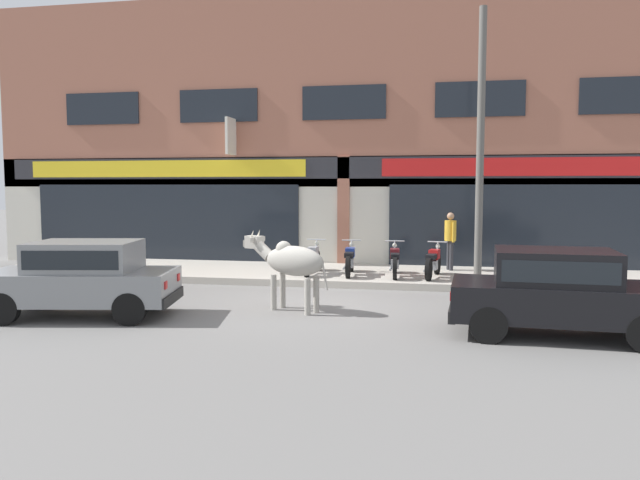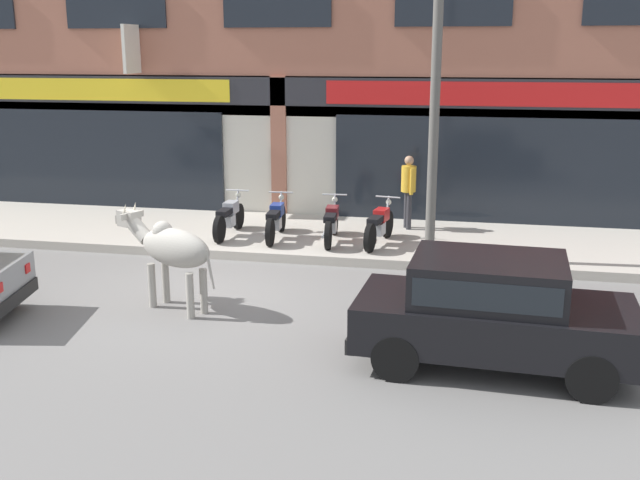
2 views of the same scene
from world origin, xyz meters
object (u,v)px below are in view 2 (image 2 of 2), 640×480
at_px(motorcycle_2, 331,223).
at_px(motorcycle_3, 379,225).
at_px(cow, 171,248).
at_px(utility_pole, 436,83).
at_px(motorcycle_0, 229,218).
at_px(pedestrian, 408,184).
at_px(car_0, 492,307).
at_px(motorcycle_1, 276,220).

relative_size(motorcycle_2, motorcycle_3, 1.01).
bearing_deg(cow, motorcycle_3, 55.30).
xyz_separation_m(motorcycle_3, utility_pole, (1.06, -0.85, 2.85)).
relative_size(motorcycle_0, motorcycle_3, 1.00).
bearing_deg(utility_pole, motorcycle_3, 141.33).
bearing_deg(pedestrian, motorcycle_3, -106.48).
distance_m(cow, motorcycle_3, 4.88).
relative_size(car_0, motorcycle_3, 2.04).
distance_m(pedestrian, utility_pole, 3.30).
bearing_deg(motorcycle_0, motorcycle_1, -1.93).
bearing_deg(motorcycle_2, cow, -113.91).
bearing_deg(motorcycle_3, cow, -124.70).
bearing_deg(motorcycle_2, pedestrian, 45.66).
bearing_deg(motorcycle_2, motorcycle_3, -1.75).
relative_size(motorcycle_2, utility_pole, 0.28).
bearing_deg(motorcycle_3, utility_pole, -38.67).
distance_m(car_0, motorcycle_1, 6.83).
distance_m(cow, motorcycle_0, 4.13).
xyz_separation_m(car_0, motorcycle_0, (-5.29, 5.37, -0.25)).
bearing_deg(motorcycle_1, pedestrian, 28.80).
height_order(cow, car_0, cow).
xyz_separation_m(motorcycle_1, utility_pole, (3.22, -0.90, 2.85)).
distance_m(motorcycle_3, utility_pole, 3.15).
bearing_deg(car_0, motorcycle_2, 120.16).
relative_size(pedestrian, utility_pole, 0.25).
bearing_deg(motorcycle_2, car_0, -59.84).
bearing_deg(pedestrian, motorcycle_2, -134.34).
relative_size(car_0, utility_pole, 0.57).
xyz_separation_m(cow, motorcycle_0, (-0.42, 4.09, -0.44)).
bearing_deg(utility_pole, motorcycle_0, 167.55).
distance_m(motorcycle_0, motorcycle_3, 3.19).
xyz_separation_m(car_0, pedestrian, (-1.66, 6.76, 0.35)).
height_order(motorcycle_1, utility_pole, utility_pole).
distance_m(car_0, utility_pole, 5.24).
distance_m(motorcycle_0, motorcycle_2, 2.21).
height_order(car_0, motorcycle_3, car_0).
height_order(cow, motorcycle_1, cow).
xyz_separation_m(cow, motorcycle_2, (1.79, 4.03, -0.44)).
distance_m(car_0, motorcycle_3, 5.69).
bearing_deg(car_0, utility_pole, 103.26).
distance_m(motorcycle_0, utility_pole, 5.20).
height_order(motorcycle_0, motorcycle_3, same).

